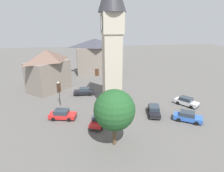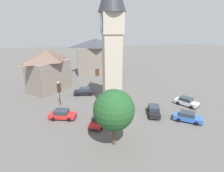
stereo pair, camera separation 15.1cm
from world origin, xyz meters
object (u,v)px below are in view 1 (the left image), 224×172
(car_silver_kerb, at_px, (154,110))
(lamp_post, at_px, (59,90))
(car_black_far, at_px, (188,117))
(tree, at_px, (114,110))
(pedestrian, at_px, (107,89))
(car_white_side, at_px, (186,101))
(building_terrace_right, at_px, (95,56))
(building_shop_left, at_px, (48,70))
(car_green_alley, at_px, (84,91))
(car_red_corner, at_px, (99,120))
(clock_tower, at_px, (112,30))
(car_blue_kerb, at_px, (62,114))

(car_silver_kerb, xyz_separation_m, lamp_post, (-6.79, -15.40, 2.34))
(car_black_far, height_order, tree, tree)
(car_silver_kerb, distance_m, pedestrian, 12.38)
(car_white_side, xyz_separation_m, building_terrace_right, (-26.24, -13.70, 4.55))
(lamp_post, bearing_deg, car_black_far, 63.42)
(building_shop_left, distance_m, lamp_post, 9.46)
(car_green_alley, height_order, lamp_post, lamp_post)
(car_silver_kerb, distance_m, car_red_corner, 9.42)
(building_shop_left, bearing_deg, tree, 24.83)
(building_terrace_right, height_order, lamp_post, building_terrace_right)
(pedestrian, bearing_deg, tree, -7.16)
(car_green_alley, height_order, tree, tree)
(car_black_far, bearing_deg, tree, -75.06)
(car_green_alley, height_order, pedestrian, pedestrian)
(car_white_side, relative_size, car_green_alley, 1.02)
(car_red_corner, bearing_deg, car_black_far, 82.65)
(car_red_corner, bearing_deg, clock_tower, 151.82)
(car_green_alley, xyz_separation_m, building_terrace_right, (-17.13, 4.48, 4.55))
(car_white_side, relative_size, building_shop_left, 0.42)
(car_blue_kerb, distance_m, building_terrace_right, 28.54)
(pedestrian, bearing_deg, car_red_corner, -15.85)
(clock_tower, xyz_separation_m, building_terrace_right, (-23.62, -0.28, -8.04))
(car_blue_kerb, distance_m, pedestrian, 12.84)
(building_shop_left, relative_size, building_terrace_right, 0.91)
(car_blue_kerb, distance_m, car_green_alley, 10.51)
(car_red_corner, distance_m, building_terrace_right, 30.19)
(car_black_far, bearing_deg, building_terrace_right, -161.50)
(clock_tower, distance_m, lamp_post, 14.00)
(tree, xyz_separation_m, building_shop_left, (-21.95, -10.16, -0.04))
(building_shop_left, bearing_deg, lamp_post, 17.44)
(car_white_side, height_order, tree, tree)
(building_shop_left, bearing_deg, building_terrace_right, 137.12)
(car_silver_kerb, distance_m, tree, 10.91)
(building_terrace_right, distance_m, lamp_post, 23.57)
(building_terrace_right, bearing_deg, car_red_corner, -5.73)
(pedestrian, distance_m, lamp_post, 10.57)
(car_white_side, distance_m, car_green_alley, 20.33)
(car_red_corner, bearing_deg, building_terrace_right, 174.27)
(clock_tower, relative_size, lamp_post, 4.99)
(tree, height_order, lamp_post, tree)
(car_black_far, relative_size, tree, 0.61)
(car_red_corner, xyz_separation_m, car_white_side, (-3.46, 16.67, 0.00))
(car_black_far, bearing_deg, car_blue_kerb, -103.51)
(car_green_alley, bearing_deg, building_terrace_right, 165.33)
(car_silver_kerb, height_order, car_red_corner, same)
(clock_tower, distance_m, car_green_alley, 14.94)
(car_blue_kerb, xyz_separation_m, lamp_post, (-5.26, -0.72, 2.34))
(car_red_corner, xyz_separation_m, lamp_post, (-8.05, -6.07, 2.34))
(tree, height_order, building_shop_left, building_shop_left)
(car_green_alley, height_order, building_shop_left, building_shop_left)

